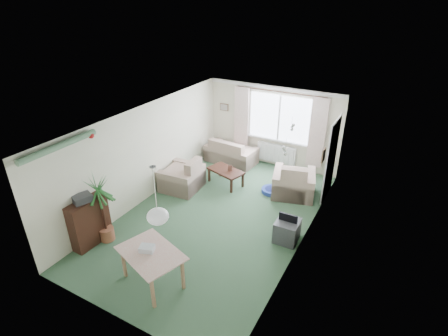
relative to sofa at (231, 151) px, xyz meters
The scene contains 25 objects.
ground 2.98m from the sofa, 68.32° to the right, with size 6.50×6.50×0.00m, color #325338.
window 1.78m from the sofa, 20.37° to the left, with size 1.80×0.03×1.30m, color white.
curtain_rod 2.32m from the sofa, 17.19° to the left, with size 2.60×0.03×0.03m, color black.
curtain_left 0.98m from the sofa, 69.37° to the left, with size 0.45×0.08×2.00m, color beige.
curtain_right 2.63m from the sofa, ahead, with size 0.45×0.08×2.00m, color beige.
radiator 1.37m from the sofa, 18.79° to the left, with size 1.20×0.10×0.55m, color white.
doorway 3.19m from the sofa, 10.13° to the right, with size 0.03×0.95×2.00m, color black.
pendant_lamp 5.33m from the sofa, 75.64° to the right, with size 0.36×0.36×0.36m, color white.
tinsel_garland 5.46m from the sofa, 99.30° to the right, with size 1.60×1.60×0.12m, color #196626.
bauble_cluster_a 3.54m from the sofa, 37.71° to the right, with size 0.20×0.20×0.20m, color silver.
bauble_cluster_b 4.47m from the sofa, 48.56° to the right, with size 0.20×0.20×0.20m, color silver.
wall_picture_back 1.36m from the sofa, 136.57° to the left, with size 0.28×0.03×0.22m, color brown.
wall_picture_right 3.64m from the sofa, 26.77° to the right, with size 0.03×0.24×0.30m, color brown.
sofa is the anchor object (origin of this frame).
armchair_corner 2.47m from the sofa, 21.72° to the right, with size 1.04×0.98×0.93m, color beige.
armchair_left 2.09m from the sofa, 101.26° to the right, with size 0.99×0.93×0.88m, color beige.
coffee_table 1.41m from the sofa, 68.36° to the right, with size 0.96×0.54×0.43m, color black.
photo_frame 1.43m from the sofa, 63.54° to the right, with size 0.12×0.02×0.16m, color brown.
bookshelf 4.89m from the sofa, 98.80° to the right, with size 0.28×0.84×1.03m, color black.
hifi_box 4.97m from the sofa, 99.00° to the right, with size 0.28×0.35×0.14m, color #333338.
houseplant 4.66m from the sofa, 96.89° to the right, with size 0.65×0.65×1.53m, color #266121.
dining_table 5.22m from the sofa, 77.88° to the right, with size 1.07×0.71×0.67m, color #A26F58.
gift_box 5.21m from the sofa, 78.76° to the right, with size 0.25×0.18×0.12m, color silver.
tv_cube 3.95m from the sofa, 44.92° to the right, with size 0.47×0.52×0.47m, color #36363B.
pet_bed 2.11m from the sofa, 31.84° to the right, with size 0.51×0.51×0.10m, color navy.
Camera 1 is at (3.40, -5.89, 4.75)m, focal length 28.00 mm.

